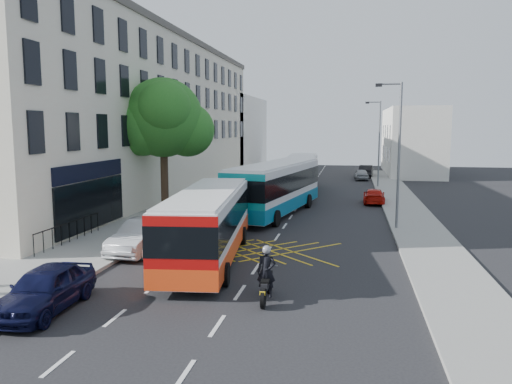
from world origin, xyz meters
The scene contains 20 objects.
ground centered at (0.00, 0.00, 0.00)m, with size 120.00×120.00×0.00m, color black.
pavement_left centered at (-8.50, 15.00, 0.07)m, with size 5.00×70.00×0.15m, color gray.
pavement_right centered at (7.50, 15.00, 0.07)m, with size 3.00×70.00×0.15m, color gray.
terrace_main centered at (-14.00, 24.49, 6.76)m, with size 8.30×45.00×13.50m.
terrace_far centered at (-14.00, 55.00, 5.00)m, with size 8.00×20.00×10.00m, color silver.
building_right centered at (11.00, 48.00, 4.00)m, with size 6.00×18.00×8.00m, color silver.
street_tree centered at (-8.51, 14.97, 6.29)m, with size 6.30×5.70×8.80m.
lamp_near centered at (6.20, 12.00, 4.62)m, with size 1.45×0.15×8.00m.
lamp_far centered at (6.20, 32.00, 4.62)m, with size 1.45×0.15×8.00m.
railings centered at (-9.70, 5.30, 0.72)m, with size 0.08×5.60×1.14m, color black, non-canonical shape.
bus_near centered at (-2.30, 3.99, 1.60)m, with size 3.72×11.00×3.03m.
bus_mid centered at (-1.12, 15.85, 1.78)m, with size 4.82×12.35×3.39m.
bus_far centered at (-0.63, 27.93, 1.66)m, with size 3.11×11.31×3.16m.
motorbike centered at (1.05, -0.64, 0.89)m, with size 0.64×2.13×1.89m.
parked_car_blue centered at (-5.60, -2.84, 0.72)m, with size 1.69×4.20×1.43m, color black.
parked_car_silver centered at (-5.60, 4.70, 0.76)m, with size 1.60×4.59×1.51m, color #A1A5A9.
red_hatchback centered at (5.50, 21.92, 0.56)m, with size 1.57×3.87×1.12m, color #BA1007.
distant_car_grey centered at (-1.91, 42.35, 0.74)m, with size 2.47×5.35×1.49m, color #42464A.
distant_car_silver centered at (4.89, 39.12, 0.60)m, with size 1.41×3.49×1.19m, color #929599.
distant_car_dark centered at (5.50, 42.83, 0.68)m, with size 1.45×4.15×1.37m, color black.
Camera 1 is at (3.69, -16.40, 5.73)m, focal length 35.00 mm.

